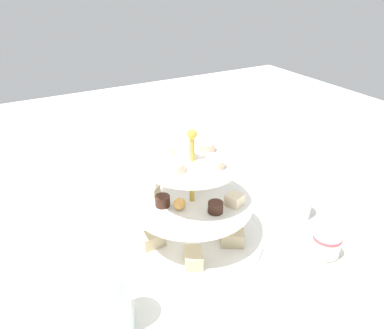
% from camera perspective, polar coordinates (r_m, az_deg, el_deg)
% --- Properties ---
extents(ground_plane, '(2.40, 2.40, 0.00)m').
position_cam_1_polar(ground_plane, '(0.87, -0.00, -10.89)').
color(ground_plane, silver).
extents(tiered_serving_stand, '(0.30, 0.30, 0.26)m').
position_cam_1_polar(tiered_serving_stand, '(0.83, -0.03, -6.69)').
color(tiered_serving_stand, white).
rests_on(tiered_serving_stand, ground_plane).
extents(water_glass_tall_right, '(0.07, 0.07, 0.12)m').
position_cam_1_polar(water_glass_tall_right, '(0.67, -11.67, -18.73)').
color(water_glass_tall_right, silver).
rests_on(water_glass_tall_right, ground_plane).
extents(water_glass_short_left, '(0.06, 0.06, 0.07)m').
position_cam_1_polar(water_glass_short_left, '(0.96, 14.98, -5.43)').
color(water_glass_short_left, silver).
rests_on(water_glass_short_left, ground_plane).
extents(teacup_with_saucer, '(0.09, 0.09, 0.05)m').
position_cam_1_polar(teacup_with_saucer, '(0.86, 18.82, -11.08)').
color(teacup_with_saucer, white).
rests_on(teacup_with_saucer, ground_plane).
extents(butter_knife_left, '(0.12, 0.14, 0.00)m').
position_cam_1_polar(butter_knife_left, '(1.00, -17.37, -6.63)').
color(butter_knife_left, silver).
rests_on(butter_knife_left, ground_plane).
extents(water_glass_mid_back, '(0.06, 0.06, 0.09)m').
position_cam_1_polar(water_glass_mid_back, '(1.04, 2.70, -1.10)').
color(water_glass_mid_back, silver).
rests_on(water_glass_mid_back, ground_plane).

